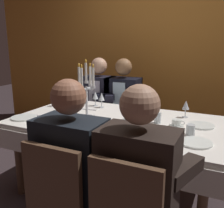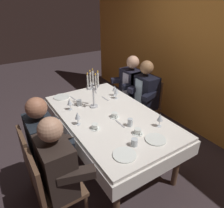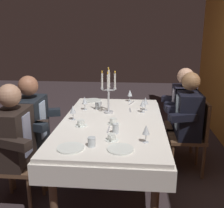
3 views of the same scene
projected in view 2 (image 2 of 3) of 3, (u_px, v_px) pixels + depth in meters
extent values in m
plane|color=#372C2E|center=(109.00, 158.00, 2.99)|extent=(12.00, 12.00, 0.00)
cube|color=orange|center=(200.00, 51.00, 3.15)|extent=(6.00, 0.12, 2.70)
cube|color=white|center=(109.00, 116.00, 2.65)|extent=(1.90, 1.10, 0.04)
cube|color=white|center=(109.00, 123.00, 2.70)|extent=(1.94, 1.14, 0.18)
cylinder|color=brown|center=(59.00, 121.00, 3.24)|extent=(0.07, 0.07, 0.70)
cylinder|color=brown|center=(117.00, 197.00, 2.00)|extent=(0.07, 0.07, 0.70)
cylinder|color=brown|center=(105.00, 107.00, 3.65)|extent=(0.07, 0.07, 0.70)
cylinder|color=brown|center=(177.00, 163.00, 2.41)|extent=(0.07, 0.07, 0.70)
cylinder|color=silver|center=(94.00, 106.00, 2.82)|extent=(0.11, 0.11, 0.02)
cylinder|color=silver|center=(94.00, 96.00, 2.75)|extent=(0.02, 0.02, 0.28)
cylinder|color=silver|center=(93.00, 84.00, 2.67)|extent=(0.04, 0.04, 0.02)
cylinder|color=white|center=(93.00, 77.00, 2.62)|extent=(0.02, 0.02, 0.17)
ellipsoid|color=yellow|center=(92.00, 70.00, 2.58)|extent=(0.02, 0.02, 0.03)
cylinder|color=silver|center=(95.00, 89.00, 2.67)|extent=(0.08, 0.01, 0.01)
cylinder|color=silver|center=(96.00, 89.00, 2.63)|extent=(0.04, 0.04, 0.02)
cylinder|color=white|center=(96.00, 82.00, 2.59)|extent=(0.02, 0.02, 0.17)
ellipsoid|color=yellow|center=(95.00, 74.00, 2.54)|extent=(0.02, 0.02, 0.03)
cylinder|color=silver|center=(96.00, 88.00, 2.71)|extent=(0.01, 0.07, 0.01)
cylinder|color=silver|center=(98.00, 86.00, 2.72)|extent=(0.04, 0.04, 0.02)
cylinder|color=white|center=(98.00, 79.00, 2.68)|extent=(0.02, 0.02, 0.17)
ellipsoid|color=yellow|center=(98.00, 72.00, 2.63)|extent=(0.02, 0.02, 0.03)
cylinder|color=silver|center=(92.00, 87.00, 2.72)|extent=(0.07, 0.01, 0.01)
cylinder|color=silver|center=(91.00, 85.00, 2.74)|extent=(0.04, 0.04, 0.02)
cylinder|color=white|center=(90.00, 78.00, 2.70)|extent=(0.02, 0.02, 0.17)
ellipsoid|color=yellow|center=(90.00, 71.00, 2.65)|extent=(0.02, 0.02, 0.03)
cylinder|color=silver|center=(91.00, 89.00, 2.68)|extent=(0.01, 0.08, 0.01)
cylinder|color=silver|center=(88.00, 88.00, 2.65)|extent=(0.04, 0.04, 0.02)
cylinder|color=white|center=(88.00, 81.00, 2.61)|extent=(0.02, 0.02, 0.17)
ellipsoid|color=yellow|center=(87.00, 74.00, 2.56)|extent=(0.02, 0.02, 0.03)
cylinder|color=white|center=(62.00, 97.00, 3.09)|extent=(0.24, 0.24, 0.01)
cylinder|color=white|center=(125.00, 155.00, 1.95)|extent=(0.23, 0.23, 0.01)
cylinder|color=white|center=(156.00, 139.00, 2.16)|extent=(0.22, 0.22, 0.01)
cylinder|color=silver|center=(91.00, 89.00, 3.35)|extent=(0.06, 0.06, 0.00)
cylinder|color=silver|center=(91.00, 87.00, 3.34)|extent=(0.01, 0.01, 0.07)
cone|color=silver|center=(91.00, 83.00, 3.30)|extent=(0.07, 0.07, 0.08)
cylinder|color=silver|center=(115.00, 95.00, 3.15)|extent=(0.06, 0.06, 0.00)
cylinder|color=silver|center=(115.00, 93.00, 3.13)|extent=(0.01, 0.01, 0.07)
cone|color=silver|center=(115.00, 88.00, 3.09)|extent=(0.07, 0.07, 0.08)
cylinder|color=maroon|center=(115.00, 90.00, 3.11)|extent=(0.04, 0.04, 0.03)
cylinder|color=silver|center=(159.00, 126.00, 2.40)|extent=(0.06, 0.06, 0.00)
cylinder|color=silver|center=(159.00, 123.00, 2.38)|extent=(0.01, 0.01, 0.07)
cone|color=silver|center=(160.00, 117.00, 2.34)|extent=(0.07, 0.07, 0.08)
cylinder|color=#E0D172|center=(160.00, 119.00, 2.35)|extent=(0.04, 0.04, 0.03)
cylinder|color=silver|center=(70.00, 109.00, 2.75)|extent=(0.06, 0.06, 0.00)
cylinder|color=silver|center=(70.00, 107.00, 2.73)|extent=(0.01, 0.01, 0.07)
cone|color=silver|center=(70.00, 102.00, 2.70)|extent=(0.07, 0.07, 0.08)
cylinder|color=maroon|center=(70.00, 103.00, 2.71)|extent=(0.04, 0.04, 0.03)
cylinder|color=silver|center=(116.00, 98.00, 3.06)|extent=(0.06, 0.06, 0.00)
cylinder|color=silver|center=(116.00, 96.00, 3.04)|extent=(0.01, 0.01, 0.07)
cone|color=silver|center=(116.00, 91.00, 3.01)|extent=(0.07, 0.07, 0.08)
cylinder|color=maroon|center=(116.00, 92.00, 3.02)|extent=(0.04, 0.04, 0.03)
cylinder|color=silver|center=(78.00, 124.00, 2.43)|extent=(0.06, 0.06, 0.00)
cylinder|color=silver|center=(78.00, 121.00, 2.41)|extent=(0.01, 0.01, 0.07)
cone|color=silver|center=(78.00, 116.00, 2.38)|extent=(0.07, 0.07, 0.08)
cylinder|color=silver|center=(134.00, 142.00, 2.07)|extent=(0.07, 0.07, 0.08)
cylinder|color=silver|center=(130.00, 122.00, 2.38)|extent=(0.06, 0.06, 0.10)
cylinder|color=silver|center=(79.00, 103.00, 2.85)|extent=(0.07, 0.07, 0.08)
cylinder|color=white|center=(114.00, 117.00, 2.58)|extent=(0.12, 0.12, 0.01)
cylinder|color=white|center=(114.00, 115.00, 2.57)|extent=(0.08, 0.08, 0.05)
torus|color=white|center=(117.00, 116.00, 2.53)|extent=(0.04, 0.01, 0.04)
cylinder|color=white|center=(95.00, 128.00, 2.35)|extent=(0.12, 0.12, 0.01)
cylinder|color=white|center=(95.00, 126.00, 2.34)|extent=(0.08, 0.08, 0.05)
torus|color=white|center=(97.00, 128.00, 2.30)|extent=(0.04, 0.01, 0.04)
cylinder|color=white|center=(138.00, 133.00, 2.27)|extent=(0.12, 0.12, 0.01)
cylinder|color=white|center=(138.00, 131.00, 2.25)|extent=(0.08, 0.08, 0.05)
torus|color=white|center=(141.00, 133.00, 2.21)|extent=(0.04, 0.01, 0.04)
cube|color=#B7B7BC|center=(105.00, 99.00, 3.04)|extent=(0.17, 0.03, 0.01)
cube|color=#B7B7BC|center=(95.00, 91.00, 3.30)|extent=(0.19, 0.08, 0.01)
cube|color=#B7B7BC|center=(120.00, 124.00, 2.44)|extent=(0.19, 0.02, 0.01)
cube|color=#B7B7BC|center=(73.00, 98.00, 3.06)|extent=(0.17, 0.04, 0.01)
cylinder|color=brown|center=(117.00, 109.00, 3.85)|extent=(0.04, 0.04, 0.42)
cylinder|color=brown|center=(129.00, 118.00, 3.58)|extent=(0.04, 0.04, 0.42)
cylinder|color=brown|center=(132.00, 104.00, 4.02)|extent=(0.04, 0.04, 0.42)
cylinder|color=brown|center=(144.00, 112.00, 3.75)|extent=(0.04, 0.04, 0.42)
cube|color=brown|center=(131.00, 100.00, 3.70)|extent=(0.42, 0.42, 0.04)
cube|color=brown|center=(140.00, 85.00, 3.68)|extent=(0.38, 0.04, 0.44)
cube|color=black|center=(132.00, 85.00, 3.56)|extent=(0.42, 0.26, 0.54)
cube|color=#B6B3CC|center=(126.00, 85.00, 3.48)|extent=(0.16, 0.01, 0.40)
sphere|color=tan|center=(133.00, 62.00, 3.37)|extent=(0.21, 0.21, 0.21)
cube|color=black|center=(120.00, 80.00, 3.66)|extent=(0.19, 0.34, 0.08)
cube|color=black|center=(135.00, 88.00, 3.33)|extent=(0.19, 0.34, 0.08)
cylinder|color=brown|center=(128.00, 117.00, 3.59)|extent=(0.04, 0.04, 0.42)
cylinder|color=brown|center=(141.00, 127.00, 3.32)|extent=(0.04, 0.04, 0.42)
cylinder|color=brown|center=(144.00, 112.00, 3.76)|extent=(0.04, 0.04, 0.42)
cylinder|color=brown|center=(157.00, 121.00, 3.50)|extent=(0.04, 0.04, 0.42)
cube|color=brown|center=(143.00, 107.00, 3.44)|extent=(0.42, 0.42, 0.04)
cube|color=brown|center=(153.00, 92.00, 3.42)|extent=(0.38, 0.04, 0.44)
cube|color=black|center=(145.00, 92.00, 3.30)|extent=(0.42, 0.26, 0.54)
cube|color=silver|center=(138.00, 92.00, 3.23)|extent=(0.16, 0.01, 0.40)
sphere|color=#946945|center=(147.00, 67.00, 3.12)|extent=(0.21, 0.21, 0.21)
cube|color=black|center=(132.00, 86.00, 3.40)|extent=(0.19, 0.34, 0.08)
cube|color=black|center=(149.00, 96.00, 3.07)|extent=(0.19, 0.34, 0.08)
cylinder|color=brown|center=(70.00, 180.00, 2.36)|extent=(0.04, 0.04, 0.42)
cylinder|color=brown|center=(59.00, 161.00, 2.62)|extent=(0.04, 0.04, 0.42)
cylinder|color=brown|center=(38.00, 195.00, 2.18)|extent=(0.04, 0.04, 0.42)
cylinder|color=brown|center=(30.00, 173.00, 2.45)|extent=(0.04, 0.04, 0.42)
cube|color=brown|center=(47.00, 162.00, 2.30)|extent=(0.42, 0.42, 0.04)
cube|color=brown|center=(25.00, 151.00, 2.10)|extent=(0.38, 0.04, 0.44)
cube|color=black|center=(43.00, 141.00, 2.16)|extent=(0.42, 0.26, 0.54)
cube|color=#B2CAEC|center=(55.00, 135.00, 2.21)|extent=(0.16, 0.01, 0.40)
sphere|color=#9F654A|center=(36.00, 108.00, 1.98)|extent=(0.21, 0.21, 0.21)
cube|color=black|center=(59.00, 146.00, 2.03)|extent=(0.19, 0.34, 0.08)
cube|color=black|center=(46.00, 126.00, 2.36)|extent=(0.19, 0.34, 0.08)
cylinder|color=brown|center=(73.00, 185.00, 2.30)|extent=(0.04, 0.04, 0.42)
cylinder|color=brown|center=(40.00, 200.00, 2.13)|extent=(0.04, 0.04, 0.42)
cube|color=brown|center=(60.00, 189.00, 1.97)|extent=(0.42, 0.42, 0.04)
cube|color=brown|center=(36.00, 179.00, 1.77)|extent=(0.38, 0.04, 0.44)
cube|color=black|center=(57.00, 167.00, 1.84)|extent=(0.42, 0.26, 0.54)
cube|color=#8F94B2|center=(70.00, 158.00, 1.89)|extent=(0.16, 0.01, 0.40)
sphere|color=tan|center=(50.00, 129.00, 1.65)|extent=(0.21, 0.21, 0.21)
cube|color=black|center=(76.00, 175.00, 1.70)|extent=(0.19, 0.34, 0.08)
cube|color=black|center=(58.00, 146.00, 2.03)|extent=(0.19, 0.34, 0.08)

